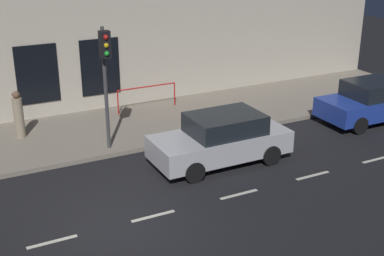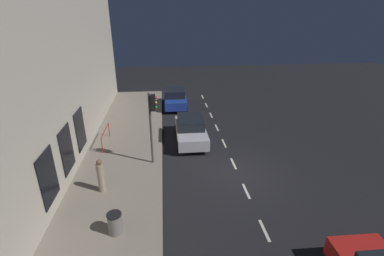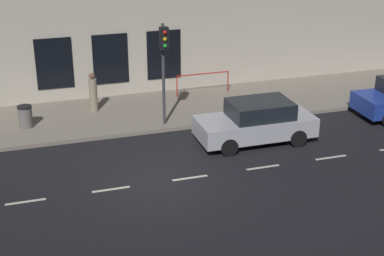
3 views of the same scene
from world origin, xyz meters
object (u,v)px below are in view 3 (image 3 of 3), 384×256
traffic_light (164,54)px  pedestrian_0 (93,93)px  parked_car_0 (256,122)px  trash_bin (25,117)px

traffic_light → pedestrian_0: (2.39, 2.43, -2.09)m
traffic_light → parked_car_0: 4.29m
pedestrian_0 → traffic_light: bearing=-106.4°
traffic_light → parked_car_0: traffic_light is taller
parked_car_0 → pedestrian_0: bearing=48.9°
traffic_light → pedestrian_0: 4.00m
parked_car_0 → pedestrian_0: size_ratio=2.62×
parked_car_0 → pedestrian_0: pedestrian_0 is taller
trash_bin → parked_car_0: bearing=-114.3°
pedestrian_0 → trash_bin: size_ratio=1.89×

